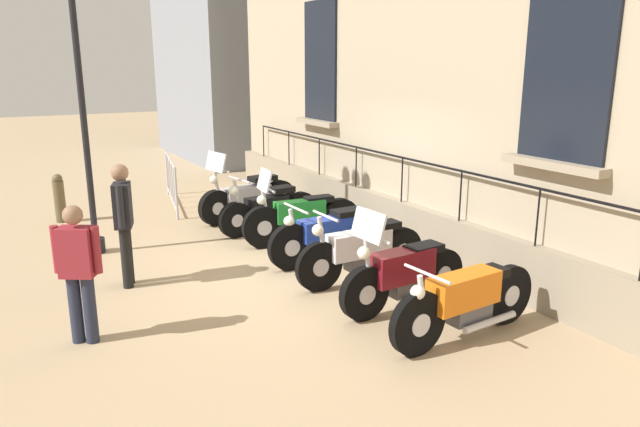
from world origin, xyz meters
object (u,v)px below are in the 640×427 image
(bollard, at_px, (59,198))
(pedestrian_walking, at_px, (78,267))
(motorcycle_maroon, at_px, (403,274))
(lamppost, at_px, (76,40))
(motorcycle_white, at_px, (361,251))
(motorcycle_green, at_px, (301,217))
(motorcycle_blue, at_px, (331,235))
(pedestrian_standing, at_px, (124,218))
(motorcycle_silver, at_px, (248,198))
(crowd_barrier, at_px, (171,180))
(motorcycle_black, at_px, (269,209))
(motorcycle_orange, at_px, (466,300))

(bollard, height_order, pedestrian_walking, pedestrian_walking)
(motorcycle_maroon, relative_size, bollard, 2.04)
(motorcycle_maroon, relative_size, lamppost, 0.38)
(motorcycle_white, bearing_deg, pedestrian_walking, 0.68)
(motorcycle_white, distance_m, lamppost, 5.31)
(lamppost, distance_m, pedestrian_walking, 4.15)
(motorcycle_green, xyz_separation_m, motorcycle_blue, (0.07, 1.11, -0.01))
(motorcycle_blue, relative_size, pedestrian_standing, 1.24)
(motorcycle_silver, distance_m, pedestrian_walking, 5.43)
(crowd_barrier, bearing_deg, motorcycle_maroon, 98.40)
(motorcycle_black, xyz_separation_m, motorcycle_maroon, (0.00, 4.04, 0.06))
(motorcycle_green, xyz_separation_m, lamppost, (3.17, -1.18, 2.90))
(motorcycle_black, relative_size, crowd_barrier, 0.86)
(lamppost, relative_size, pedestrian_standing, 2.94)
(motorcycle_blue, bearing_deg, motorcycle_orange, 89.83)
(motorcycle_blue, distance_m, pedestrian_walking, 3.90)
(motorcycle_silver, distance_m, bollard, 3.63)
(motorcycle_black, height_order, pedestrian_standing, pedestrian_standing)
(motorcycle_orange, bearing_deg, motorcycle_black, -88.84)
(bollard, bearing_deg, pedestrian_walking, 86.16)
(motorcycle_white, distance_m, crowd_barrier, 5.89)
(motorcycle_orange, distance_m, crowd_barrier, 7.92)
(crowd_barrier, relative_size, pedestrian_standing, 1.39)
(motorcycle_white, height_order, pedestrian_standing, pedestrian_standing)
(pedestrian_standing, relative_size, pedestrian_walking, 1.09)
(motorcycle_white, xyz_separation_m, pedestrian_standing, (2.91, -1.47, 0.52))
(motorcycle_maroon, bearing_deg, lamppost, -55.07)
(motorcycle_black, relative_size, motorcycle_orange, 0.95)
(motorcycle_orange, bearing_deg, lamppost, -59.60)
(motorcycle_silver, xyz_separation_m, motorcycle_green, (-0.18, 1.92, 0.01))
(motorcycle_silver, xyz_separation_m, pedestrian_standing, (2.85, 2.49, 0.54))
(motorcycle_maroon, relative_size, pedestrian_standing, 1.13)
(motorcycle_black, distance_m, motorcycle_blue, 2.06)
(motorcycle_green, relative_size, pedestrian_standing, 1.25)
(motorcycle_black, xyz_separation_m, pedestrian_standing, (2.85, 1.52, 0.56))
(pedestrian_standing, bearing_deg, motorcycle_green, -169.24)
(crowd_barrier, xyz_separation_m, bollard, (2.25, 0.23, -0.09))
(motorcycle_silver, distance_m, pedestrian_standing, 3.82)
(pedestrian_walking, bearing_deg, motorcycle_blue, -165.32)
(motorcycle_black, bearing_deg, bollard, -38.22)
(lamppost, bearing_deg, pedestrian_standing, 94.75)
(motorcycle_blue, bearing_deg, motorcycle_maroon, 86.70)
(motorcycle_blue, bearing_deg, motorcycle_black, -86.93)
(crowd_barrier, relative_size, pedestrian_walking, 1.52)
(motorcycle_blue, height_order, bollard, motorcycle_blue)
(motorcycle_blue, bearing_deg, pedestrian_standing, -10.22)
(pedestrian_standing, bearing_deg, motorcycle_white, 153.15)
(motorcycle_silver, relative_size, motorcycle_blue, 1.02)
(motorcycle_blue, height_order, motorcycle_maroon, motorcycle_maroon)
(crowd_barrier, bearing_deg, bollard, 5.80)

